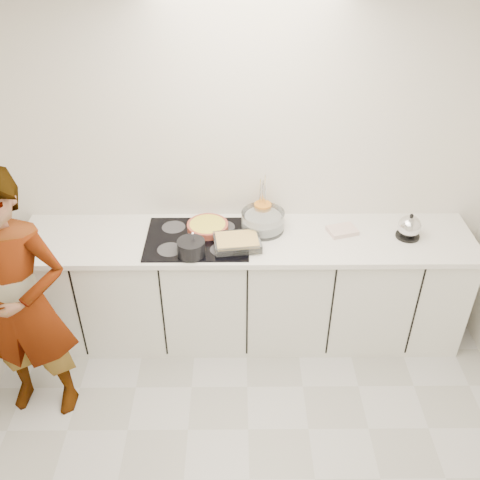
{
  "coord_description": "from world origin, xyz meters",
  "views": [
    {
      "loc": [
        -0.07,
        -1.85,
        3.05
      ],
      "look_at": [
        -0.05,
        1.05,
        1.05
      ],
      "focal_mm": 40.0,
      "sensor_mm": 36.0,
      "label": 1
    }
  ],
  "objects_px": {
    "tart_dish": "(208,226)",
    "utensil_crock": "(263,213)",
    "hob": "(197,239)",
    "saucepan": "(191,248)",
    "cook": "(21,303)",
    "baking_dish": "(237,242)",
    "kettle": "(409,227)",
    "mixing_bowl": "(263,222)"
  },
  "relations": [
    {
      "from": "tart_dish",
      "to": "utensil_crock",
      "type": "height_order",
      "value": "utensil_crock"
    },
    {
      "from": "hob",
      "to": "saucepan",
      "type": "height_order",
      "value": "saucepan"
    },
    {
      "from": "tart_dish",
      "to": "cook",
      "type": "height_order",
      "value": "cook"
    },
    {
      "from": "baking_dish",
      "to": "saucepan",
      "type": "bearing_deg",
      "value": -163.24
    },
    {
      "from": "baking_dish",
      "to": "kettle",
      "type": "distance_m",
      "value": 1.22
    },
    {
      "from": "utensil_crock",
      "to": "cook",
      "type": "relative_size",
      "value": 0.09
    },
    {
      "from": "saucepan",
      "to": "cook",
      "type": "distance_m",
      "value": 1.11
    },
    {
      "from": "tart_dish",
      "to": "baking_dish",
      "type": "xyz_separation_m",
      "value": [
        0.21,
        -0.21,
        0.01
      ]
    },
    {
      "from": "saucepan",
      "to": "baking_dish",
      "type": "distance_m",
      "value": 0.32
    },
    {
      "from": "utensil_crock",
      "to": "cook",
      "type": "distance_m",
      "value": 1.74
    },
    {
      "from": "hob",
      "to": "saucepan",
      "type": "distance_m",
      "value": 0.2
    },
    {
      "from": "tart_dish",
      "to": "cook",
      "type": "bearing_deg",
      "value": -145.73
    },
    {
      "from": "hob",
      "to": "cook",
      "type": "relative_size",
      "value": 0.41
    },
    {
      "from": "hob",
      "to": "mixing_bowl",
      "type": "relative_size",
      "value": 2.27
    },
    {
      "from": "cook",
      "to": "kettle",
      "type": "bearing_deg",
      "value": 18.45
    },
    {
      "from": "kettle",
      "to": "hob",
      "type": "bearing_deg",
      "value": -179.05
    },
    {
      "from": "tart_dish",
      "to": "kettle",
      "type": "xyz_separation_m",
      "value": [
        1.42,
        -0.08,
        0.04
      ]
    },
    {
      "from": "cook",
      "to": "mixing_bowl",
      "type": "bearing_deg",
      "value": 30.8
    },
    {
      "from": "mixing_bowl",
      "to": "cook",
      "type": "height_order",
      "value": "cook"
    },
    {
      "from": "mixing_bowl",
      "to": "utensil_crock",
      "type": "distance_m",
      "value": 0.1
    },
    {
      "from": "kettle",
      "to": "mixing_bowl",
      "type": "bearing_deg",
      "value": 174.31
    },
    {
      "from": "baking_dish",
      "to": "utensil_crock",
      "type": "xyz_separation_m",
      "value": [
        0.19,
        0.32,
        0.03
      ]
    },
    {
      "from": "hob",
      "to": "kettle",
      "type": "height_order",
      "value": "kettle"
    },
    {
      "from": "hob",
      "to": "utensil_crock",
      "type": "height_order",
      "value": "utensil_crock"
    },
    {
      "from": "hob",
      "to": "saucepan",
      "type": "xyz_separation_m",
      "value": [
        -0.03,
        -0.19,
        0.06
      ]
    },
    {
      "from": "hob",
      "to": "kettle",
      "type": "xyz_separation_m",
      "value": [
        1.49,
        0.02,
        0.07
      ]
    },
    {
      "from": "hob",
      "to": "baking_dish",
      "type": "bearing_deg",
      "value": -19.33
    },
    {
      "from": "hob",
      "to": "cook",
      "type": "bearing_deg",
      "value": -148.14
    },
    {
      "from": "tart_dish",
      "to": "cook",
      "type": "relative_size",
      "value": 0.22
    },
    {
      "from": "utensil_crock",
      "to": "saucepan",
      "type": "bearing_deg",
      "value": -139.89
    },
    {
      "from": "saucepan",
      "to": "hob",
      "type": "bearing_deg",
      "value": 81.99
    },
    {
      "from": "hob",
      "to": "kettle",
      "type": "distance_m",
      "value": 1.49
    },
    {
      "from": "baking_dish",
      "to": "mixing_bowl",
      "type": "height_order",
      "value": "mixing_bowl"
    },
    {
      "from": "tart_dish",
      "to": "saucepan",
      "type": "relative_size",
      "value": 1.62
    },
    {
      "from": "saucepan",
      "to": "baking_dish",
      "type": "bearing_deg",
      "value": 16.76
    },
    {
      "from": "hob",
      "to": "tart_dish",
      "type": "height_order",
      "value": "tart_dish"
    },
    {
      "from": "saucepan",
      "to": "mixing_bowl",
      "type": "relative_size",
      "value": 0.76
    },
    {
      "from": "hob",
      "to": "utensil_crock",
      "type": "distance_m",
      "value": 0.52
    },
    {
      "from": "saucepan",
      "to": "cook",
      "type": "relative_size",
      "value": 0.14
    },
    {
      "from": "saucepan",
      "to": "kettle",
      "type": "distance_m",
      "value": 1.53
    },
    {
      "from": "mixing_bowl",
      "to": "kettle",
      "type": "distance_m",
      "value": 1.03
    },
    {
      "from": "utensil_crock",
      "to": "kettle",
      "type": "bearing_deg",
      "value": -11.13
    }
  ]
}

